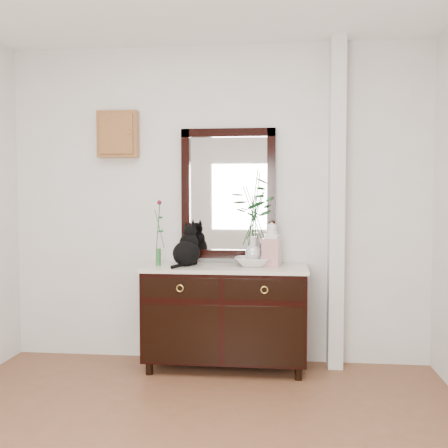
# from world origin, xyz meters

# --- Properties ---
(wall_back) EXTENTS (3.60, 0.04, 2.70)m
(wall_back) POSITION_xyz_m (0.00, 1.98, 1.35)
(wall_back) COLOR silver
(wall_back) RESTS_ON ground
(pilaster) EXTENTS (0.12, 0.20, 2.70)m
(pilaster) POSITION_xyz_m (1.00, 1.90, 1.35)
(pilaster) COLOR silver
(pilaster) RESTS_ON ground
(sideboard) EXTENTS (1.33, 0.52, 0.82)m
(sideboard) POSITION_xyz_m (0.10, 1.73, 0.47)
(sideboard) COLOR black
(sideboard) RESTS_ON ground
(wall_mirror) EXTENTS (0.80, 0.06, 1.10)m
(wall_mirror) POSITION_xyz_m (0.10, 1.97, 1.44)
(wall_mirror) COLOR black
(wall_mirror) RESTS_ON wall_back
(key_cabinet) EXTENTS (0.35, 0.10, 0.40)m
(key_cabinet) POSITION_xyz_m (-0.85, 1.94, 1.95)
(key_cabinet) COLOR brown
(key_cabinet) RESTS_ON wall_back
(cat) EXTENTS (0.31, 0.35, 0.34)m
(cat) POSITION_xyz_m (-0.22, 1.73, 1.02)
(cat) COLOR black
(cat) RESTS_ON sideboard
(lotus_bowl) EXTENTS (0.30, 0.30, 0.07)m
(lotus_bowl) POSITION_xyz_m (0.32, 1.76, 0.89)
(lotus_bowl) COLOR silver
(lotus_bowl) RESTS_ON sideboard
(vase_branches) EXTENTS (0.47, 0.47, 0.78)m
(vase_branches) POSITION_xyz_m (0.32, 1.76, 1.26)
(vase_branches) COLOR silver
(vase_branches) RESTS_ON lotus_bowl
(bud_vase_rose) EXTENTS (0.07, 0.07, 0.55)m
(bud_vase_rose) POSITION_xyz_m (-0.45, 1.72, 1.12)
(bud_vase_rose) COLOR #2C6A35
(bud_vase_rose) RESTS_ON sideboard
(ginger_jar) EXTENTS (0.16, 0.16, 0.36)m
(ginger_jar) POSITION_xyz_m (0.47, 1.75, 1.03)
(ginger_jar) COLOR white
(ginger_jar) RESTS_ON sideboard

